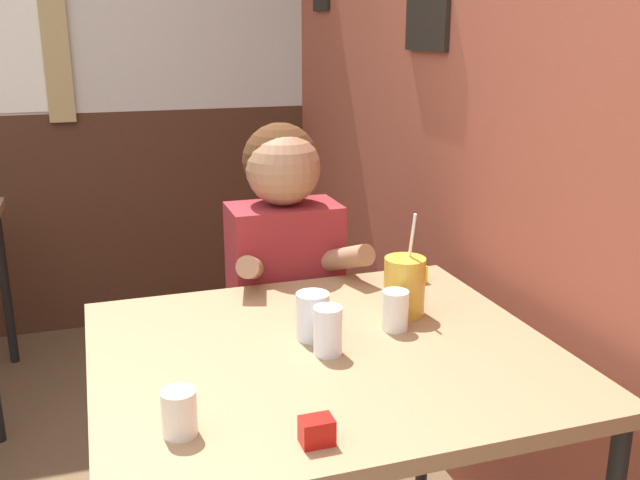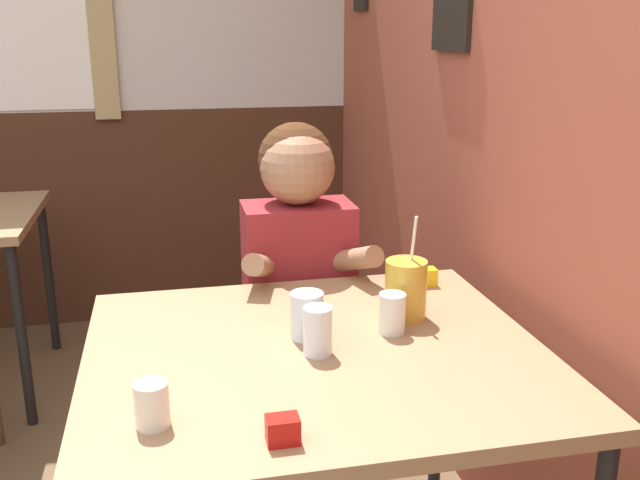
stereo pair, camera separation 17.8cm
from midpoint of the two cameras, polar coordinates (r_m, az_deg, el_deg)
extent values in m
cube|color=#9E4C38|center=(2.59, 11.72, 13.15)|extent=(0.06, 4.56, 2.70)
cube|color=black|center=(2.43, 12.61, 16.68)|extent=(0.02, 0.29, 0.18)
cube|color=#472819|center=(3.83, -18.60, 1.48)|extent=(5.92, 0.06, 1.10)
cube|color=white|center=(3.69, -22.10, 16.36)|extent=(0.66, 0.01, 0.87)
cube|color=tan|center=(3.64, -15.81, 16.94)|extent=(0.12, 0.02, 0.97)
cube|color=#93704C|center=(1.68, 2.75, -9.30)|extent=(1.06, 0.94, 0.04)
cylinder|color=black|center=(2.20, -13.29, -14.57)|extent=(0.04, 0.04, 0.74)
cylinder|color=black|center=(2.37, 11.63, -12.03)|extent=(0.04, 0.04, 0.74)
cylinder|color=black|center=(2.91, -21.16, -7.28)|extent=(0.04, 0.04, 0.74)
cylinder|color=black|center=(3.56, -19.57, -2.79)|extent=(0.04, 0.04, 0.74)
cube|color=maroon|center=(2.47, 0.49, -14.13)|extent=(0.31, 0.20, 0.45)
cube|color=maroon|center=(2.26, 0.52, -3.50)|extent=(0.34, 0.20, 0.52)
sphere|color=#472814|center=(2.19, 0.38, 6.38)|extent=(0.23, 0.23, 0.23)
sphere|color=#9E7051|center=(2.16, 0.55, 5.80)|extent=(0.23, 0.23, 0.23)
cylinder|color=#9E7051|center=(2.07, -2.29, -2.12)|extent=(0.14, 0.27, 0.15)
cylinder|color=#9E7051|center=(2.13, 4.93, -1.62)|extent=(0.14, 0.27, 0.15)
cylinder|color=gold|center=(1.84, 9.64, -3.96)|extent=(0.11, 0.11, 0.15)
cylinder|color=white|center=(1.81, 10.30, -0.17)|extent=(0.01, 0.04, 0.14)
cylinder|color=silver|center=(1.63, 2.98, -7.33)|extent=(0.07, 0.07, 0.11)
cylinder|color=silver|center=(1.76, 8.70, -5.87)|extent=(0.07, 0.07, 0.10)
cylinder|color=silver|center=(1.37, -9.64, -12.94)|extent=(0.07, 0.07, 0.09)
cylinder|color=silver|center=(1.71, 1.95, -6.12)|extent=(0.08, 0.08, 0.11)
cube|color=#B7140F|center=(1.32, 0.99, -15.03)|extent=(0.06, 0.04, 0.05)
cube|color=yellow|center=(2.10, 10.86, -2.95)|extent=(0.06, 0.04, 0.05)
camera|label=1|loc=(0.09, -87.14, 0.85)|focal=40.00mm
camera|label=2|loc=(0.09, 92.86, -0.85)|focal=40.00mm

